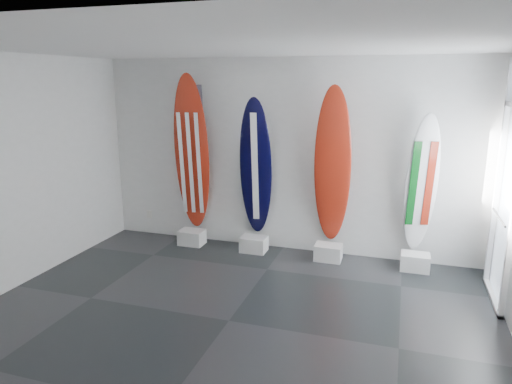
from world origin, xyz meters
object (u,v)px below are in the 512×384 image
(surfboard_navy, at_px, (256,168))
(surfboard_italy, at_px, (421,184))
(surfboard_usa, at_px, (192,154))
(surfboard_swiss, at_px, (333,167))

(surfboard_navy, xyz_separation_m, surfboard_italy, (2.43, 0.00, -0.09))
(surfboard_navy, distance_m, surfboard_italy, 2.44)
(surfboard_usa, height_order, surfboard_navy, surfboard_usa)
(surfboard_navy, height_order, surfboard_italy, surfboard_navy)
(surfboard_navy, relative_size, surfboard_swiss, 0.93)
(surfboard_swiss, distance_m, surfboard_italy, 1.26)
(surfboard_usa, bearing_deg, surfboard_swiss, -5.69)
(surfboard_usa, height_order, surfboard_italy, surfboard_usa)
(surfboard_navy, distance_m, surfboard_swiss, 1.19)
(surfboard_usa, xyz_separation_m, surfboard_navy, (1.08, 0.00, -0.17))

